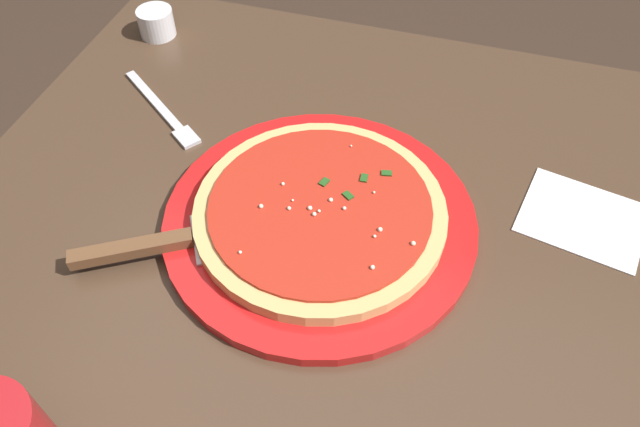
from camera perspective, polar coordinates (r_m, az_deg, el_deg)
restaurant_table at (r=0.83m, az=-2.37°, el=-8.11°), size 0.85×0.82×0.74m
serving_plate at (r=0.70m, az=0.00°, el=-0.69°), size 0.35×0.35×0.01m
pizza at (r=0.69m, az=0.00°, el=0.20°), size 0.28×0.28×0.02m
pizza_server at (r=0.68m, az=-13.71°, el=-2.63°), size 0.15×0.21×0.01m
cup_small_sauce at (r=1.01m, az=-14.88°, el=16.66°), size 0.05×0.05×0.04m
napkin_folded_right at (r=0.77m, az=23.09°, el=-0.42°), size 0.14×0.15×0.00m
fork at (r=0.87m, az=-14.21°, el=9.09°), size 0.12×0.16×0.00m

